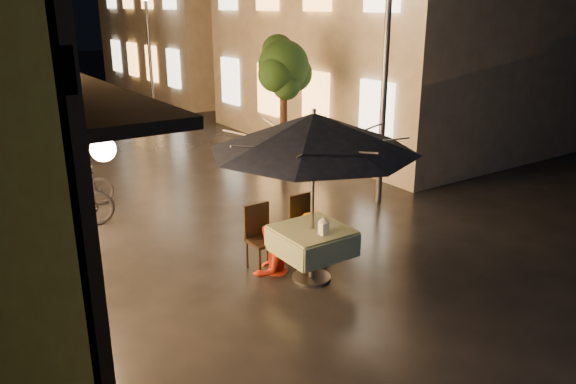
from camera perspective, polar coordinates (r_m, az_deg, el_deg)
ground at (r=8.18m, az=3.19°, el=-8.81°), size 90.00×90.00×0.00m
east_building_near at (r=17.11m, az=10.55°, el=17.06°), size 7.30×9.30×6.80m
east_building_far at (r=26.58m, az=-7.89°, el=18.13°), size 7.30×10.30×7.30m
street_tree at (r=12.42m, az=-0.42°, el=12.35°), size 1.43×1.20×3.15m
streetlamp_near at (r=10.78m, az=9.94°, el=13.81°), size 0.36×0.36×4.23m
streetlamp_far at (r=21.12m, az=-14.05°, el=15.71°), size 0.36×0.36×4.23m
cafe_table at (r=7.93m, az=2.45°, el=-5.00°), size 0.99×0.99×0.78m
patio_umbrella at (r=7.45m, az=2.61°, el=6.09°), size 2.86×2.86×2.46m
cafe_chair_left at (r=8.31m, az=-2.82°, el=-4.25°), size 0.42×0.42×0.97m
cafe_chair_right at (r=8.72m, az=1.67°, el=-3.11°), size 0.42×0.42×0.97m
table_lantern at (r=7.62m, az=3.64°, el=-3.35°), size 0.16×0.16×0.25m
person_orange at (r=8.11m, az=-1.87°, el=-3.51°), size 0.83×0.74×1.42m
person_yellow at (r=8.47m, az=2.60°, el=-2.25°), size 1.07×0.77×1.50m
bicycle_0 at (r=10.48m, az=-22.46°, el=-1.02°), size 2.00×1.09×1.00m
bicycle_1 at (r=11.14m, az=-23.68°, el=-0.11°), size 1.70×0.76×0.98m
bicycle_2 at (r=11.57m, az=-21.30°, el=0.52°), size 1.71×0.89×0.86m
bicycle_3 at (r=12.99m, az=-24.26°, el=2.28°), size 1.67×1.04×0.97m
bicycle_4 at (r=13.51m, az=-25.83°, el=2.51°), size 1.83×0.99×0.91m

